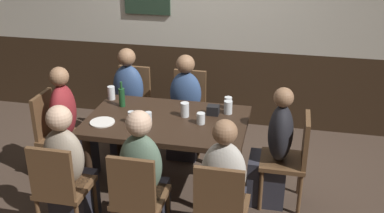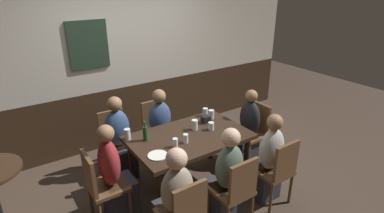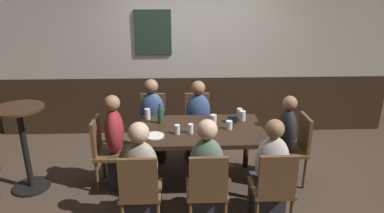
{
  "view_description": "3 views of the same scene",
  "coord_description": "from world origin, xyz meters",
  "px_view_note": "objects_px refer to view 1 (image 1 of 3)",
  "views": [
    {
      "loc": [
        1.04,
        -3.69,
        2.54
      ],
      "look_at": [
        0.23,
        0.05,
        0.87
      ],
      "focal_mm": 43.07,
      "sensor_mm": 36.0,
      "label": 1
    },
    {
      "loc": [
        -1.86,
        -2.82,
        2.55
      ],
      "look_at": [
        0.1,
        0.09,
        1.08
      ],
      "focal_mm": 28.7,
      "sensor_mm": 36.0,
      "label": 2
    },
    {
      "loc": [
        -0.25,
        -3.68,
        2.32
      ],
      "look_at": [
        -0.11,
        0.01,
        1.02
      ],
      "focal_mm": 31.49,
      "sensor_mm": 36.0,
      "label": 3
    }
  ],
  "objects_px": {
    "beer_glass_tall": "(228,108)",
    "dining_table": "(167,128)",
    "chair_left_far": "(133,101)",
    "chair_head_east": "(292,156)",
    "person_head_west": "(70,133)",
    "beer_glass_half": "(201,119)",
    "person_head_east": "(273,156)",
    "pint_glass_pale": "(131,118)",
    "highball_clear": "(111,94)",
    "person_right_near": "(224,196)",
    "plate_white_large": "(102,122)",
    "chair_mid_near": "(137,196)",
    "person_left_far": "(128,108)",
    "condiment_caddy": "(213,110)",
    "person_mid_far": "(185,114)",
    "chair_mid_far": "(188,106)",
    "chair_right_near": "(220,206)",
    "person_left_near": "(69,176)",
    "chair_left_near": "(60,186)",
    "chair_head_west": "(55,131)",
    "person_mid_near": "(144,185)",
    "pint_glass_amber": "(228,104)",
    "tumbler_short": "(148,119)",
    "beer_bottle_green": "(122,97)"
  },
  "relations": [
    {
      "from": "person_mid_near",
      "to": "person_left_far",
      "type": "distance_m",
      "value": 1.58
    },
    {
      "from": "chair_mid_far",
      "to": "person_mid_near",
      "type": "relative_size",
      "value": 0.76
    },
    {
      "from": "beer_glass_half",
      "to": "plate_white_large",
      "type": "xyz_separation_m",
      "value": [
        -0.87,
        -0.17,
        -0.04
      ]
    },
    {
      "from": "pint_glass_pale",
      "to": "tumbler_short",
      "type": "bearing_deg",
      "value": 6.21
    },
    {
      "from": "person_head_east",
      "to": "beer_glass_half",
      "type": "distance_m",
      "value": 0.73
    },
    {
      "from": "dining_table",
      "to": "highball_clear",
      "type": "bearing_deg",
      "value": 152.98
    },
    {
      "from": "chair_left_far",
      "to": "beer_glass_half",
      "type": "relative_size",
      "value": 8.55
    },
    {
      "from": "chair_head_west",
      "to": "person_mid_near",
      "type": "relative_size",
      "value": 0.76
    },
    {
      "from": "person_left_far",
      "to": "person_head_west",
      "type": "bearing_deg",
      "value": -115.4
    },
    {
      "from": "chair_mid_near",
      "to": "person_left_far",
      "type": "bearing_deg",
      "value": 111.95
    },
    {
      "from": "chair_right_near",
      "to": "person_left_near",
      "type": "relative_size",
      "value": 0.77
    },
    {
      "from": "chair_head_east",
      "to": "chair_mid_far",
      "type": "bearing_deg",
      "value": 142.49
    },
    {
      "from": "chair_left_near",
      "to": "condiment_caddy",
      "type": "relative_size",
      "value": 8.0
    },
    {
      "from": "chair_left_near",
      "to": "chair_left_far",
      "type": "height_order",
      "value": "same"
    },
    {
      "from": "highball_clear",
      "to": "condiment_caddy",
      "type": "distance_m",
      "value": 1.08
    },
    {
      "from": "pint_glass_amber",
      "to": "person_left_far",
      "type": "bearing_deg",
      "value": 162.93
    },
    {
      "from": "chair_left_near",
      "to": "chair_head_east",
      "type": "height_order",
      "value": "same"
    },
    {
      "from": "chair_mid_near",
      "to": "beer_bottle_green",
      "type": "bearing_deg",
      "value": 114.98
    },
    {
      "from": "chair_head_east",
      "to": "person_left_far",
      "type": "height_order",
      "value": "person_left_far"
    },
    {
      "from": "beer_glass_tall",
      "to": "pint_glass_amber",
      "type": "xyz_separation_m",
      "value": [
        -0.02,
        0.12,
        -0.0
      ]
    },
    {
      "from": "person_right_near",
      "to": "plate_white_large",
      "type": "distance_m",
      "value": 1.33
    },
    {
      "from": "chair_mid_far",
      "to": "condiment_caddy",
      "type": "relative_size",
      "value": 8.0
    },
    {
      "from": "person_head_east",
      "to": "chair_right_near",
      "type": "bearing_deg",
      "value": -111.11
    },
    {
      "from": "plate_white_large",
      "to": "chair_left_near",
      "type": "bearing_deg",
      "value": -98.13
    },
    {
      "from": "dining_table",
      "to": "chair_left_far",
      "type": "relative_size",
      "value": 1.67
    },
    {
      "from": "chair_left_far",
      "to": "chair_head_east",
      "type": "relative_size",
      "value": 1.0
    },
    {
      "from": "person_head_west",
      "to": "person_mid_far",
      "type": "height_order",
      "value": "person_head_west"
    },
    {
      "from": "person_mid_far",
      "to": "condiment_caddy",
      "type": "xyz_separation_m",
      "value": [
        0.4,
        -0.53,
        0.31
      ]
    },
    {
      "from": "person_mid_far",
      "to": "person_left_near",
      "type": "bearing_deg",
      "value": -114.17
    },
    {
      "from": "person_head_west",
      "to": "beer_glass_half",
      "type": "xyz_separation_m",
      "value": [
        1.31,
        -0.02,
        0.3
      ]
    },
    {
      "from": "pint_glass_pale",
      "to": "condiment_caddy",
      "type": "bearing_deg",
      "value": 26.0
    },
    {
      "from": "chair_head_east",
      "to": "person_mid_far",
      "type": "relative_size",
      "value": 0.78
    },
    {
      "from": "beer_glass_tall",
      "to": "dining_table",
      "type": "bearing_deg",
      "value": -154.92
    },
    {
      "from": "chair_mid_far",
      "to": "chair_left_far",
      "type": "relative_size",
      "value": 1.0
    },
    {
      "from": "pint_glass_pale",
      "to": "tumbler_short",
      "type": "xyz_separation_m",
      "value": [
        0.15,
        0.02,
        0.0
      ]
    },
    {
      "from": "pint_glass_pale",
      "to": "highball_clear",
      "type": "distance_m",
      "value": 0.62
    },
    {
      "from": "chair_left_far",
      "to": "chair_head_east",
      "type": "bearing_deg",
      "value": -26.17
    },
    {
      "from": "person_mid_near",
      "to": "beer_glass_tall",
      "type": "xyz_separation_m",
      "value": [
        0.53,
        0.97,
        0.3
      ]
    },
    {
      "from": "person_left_near",
      "to": "person_mid_far",
      "type": "relative_size",
      "value": 1.02
    },
    {
      "from": "person_right_near",
      "to": "person_mid_near",
      "type": "bearing_deg",
      "value": -179.95
    },
    {
      "from": "chair_mid_far",
      "to": "highball_clear",
      "type": "bearing_deg",
      "value": -141.06
    },
    {
      "from": "person_head_west",
      "to": "person_head_east",
      "type": "bearing_deg",
      "value": 0.0
    },
    {
      "from": "tumbler_short",
      "to": "pint_glass_pale",
      "type": "bearing_deg",
      "value": -173.79
    },
    {
      "from": "chair_mid_far",
      "to": "person_mid_far",
      "type": "bearing_deg",
      "value": -90.0
    },
    {
      "from": "highball_clear",
      "to": "beer_glass_half",
      "type": "bearing_deg",
      "value": -20.18
    },
    {
      "from": "person_head_west",
      "to": "condiment_caddy",
      "type": "bearing_deg",
      "value": 7.9
    },
    {
      "from": "pint_glass_amber",
      "to": "chair_left_far",
      "type": "bearing_deg",
      "value": 155.93
    },
    {
      "from": "condiment_caddy",
      "to": "dining_table",
      "type": "bearing_deg",
      "value": -154.17
    },
    {
      "from": "person_mid_near",
      "to": "pint_glass_amber",
      "type": "xyz_separation_m",
      "value": [
        0.51,
        1.08,
        0.3
      ]
    },
    {
      "from": "person_head_east",
      "to": "tumbler_short",
      "type": "distance_m",
      "value": 1.17
    }
  ]
}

